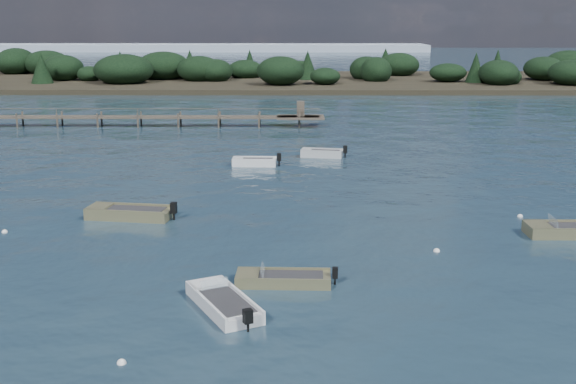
{
  "coord_description": "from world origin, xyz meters",
  "views": [
    {
      "loc": [
        3.07,
        -28.45,
        11.23
      ],
      "look_at": [
        2.84,
        14.0,
        1.0
      ],
      "focal_mm": 45.0,
      "sensor_mm": 36.0,
      "label": 1
    }
  ],
  "objects_px": {
    "dinghy_mid_grey": "(130,215)",
    "jetty": "(59,117)",
    "dinghy_mid_white_b": "(572,232)",
    "tender_far_grey_b": "(322,155)",
    "dinghy_near_olive": "(223,305)",
    "tender_far_white": "(254,163)",
    "dinghy_mid_white_a": "(283,281)"
  },
  "relations": [
    {
      "from": "dinghy_mid_white_a",
      "to": "tender_far_grey_b",
      "type": "relative_size",
      "value": 1.13
    },
    {
      "from": "dinghy_near_olive",
      "to": "dinghy_mid_white_a",
      "type": "bearing_deg",
      "value": 49.62
    },
    {
      "from": "dinghy_mid_white_a",
      "to": "tender_far_white",
      "type": "distance_m",
      "value": 25.99
    },
    {
      "from": "dinghy_mid_grey",
      "to": "tender_far_white",
      "type": "height_order",
      "value": "dinghy_mid_grey"
    },
    {
      "from": "dinghy_mid_white_b",
      "to": "tender_far_grey_b",
      "type": "xyz_separation_m",
      "value": [
        -12.39,
        22.27,
        0.02
      ]
    },
    {
      "from": "dinghy_mid_grey",
      "to": "dinghy_near_olive",
      "type": "relative_size",
      "value": 1.14
    },
    {
      "from": "dinghy_mid_white_b",
      "to": "tender_far_grey_b",
      "type": "relative_size",
      "value": 1.34
    },
    {
      "from": "dinghy_mid_grey",
      "to": "dinghy_near_olive",
      "type": "bearing_deg",
      "value": -63.46
    },
    {
      "from": "dinghy_near_olive",
      "to": "jetty",
      "type": "height_order",
      "value": "jetty"
    },
    {
      "from": "dinghy_mid_grey",
      "to": "jetty",
      "type": "xyz_separation_m",
      "value": [
        -15.43,
        36.31,
        0.8
      ]
    },
    {
      "from": "dinghy_mid_grey",
      "to": "jetty",
      "type": "relative_size",
      "value": 0.08
    },
    {
      "from": "dinghy_mid_white_a",
      "to": "tender_far_grey_b",
      "type": "bearing_deg",
      "value": 84.41
    },
    {
      "from": "dinghy_mid_grey",
      "to": "tender_far_white",
      "type": "distance_m",
      "value": 16.58
    },
    {
      "from": "dinghy_mid_white_b",
      "to": "tender_far_white",
      "type": "distance_m",
      "value": 25.74
    },
    {
      "from": "dinghy_mid_white_b",
      "to": "dinghy_mid_white_a",
      "type": "xyz_separation_m",
      "value": [
        -15.29,
        -7.29,
        -0.04
      ]
    },
    {
      "from": "tender_far_grey_b",
      "to": "tender_far_white",
      "type": "bearing_deg",
      "value": -145.77
    },
    {
      "from": "dinghy_mid_white_a",
      "to": "tender_far_grey_b",
      "type": "xyz_separation_m",
      "value": [
        2.89,
        29.56,
        0.05
      ]
    },
    {
      "from": "dinghy_mid_grey",
      "to": "dinghy_mid_white_b",
      "type": "xyz_separation_m",
      "value": [
        24.29,
        -3.3,
        -0.01
      ]
    },
    {
      "from": "dinghy_near_olive",
      "to": "dinghy_mid_white_a",
      "type": "relative_size",
      "value": 1.06
    },
    {
      "from": "tender_far_grey_b",
      "to": "jetty",
      "type": "bearing_deg",
      "value": 147.6
    },
    {
      "from": "jetty",
      "to": "dinghy_mid_grey",
      "type": "bearing_deg",
      "value": -66.97
    },
    {
      "from": "tender_far_grey_b",
      "to": "dinghy_mid_grey",
      "type": "bearing_deg",
      "value": -122.1
    },
    {
      "from": "dinghy_near_olive",
      "to": "tender_far_grey_b",
      "type": "distance_m",
      "value": 32.73
    },
    {
      "from": "dinghy_mid_white_a",
      "to": "tender_far_white",
      "type": "height_order",
      "value": "tender_far_white"
    },
    {
      "from": "tender_far_white",
      "to": "dinghy_mid_white_a",
      "type": "bearing_deg",
      "value": -84.37
    },
    {
      "from": "dinghy_mid_grey",
      "to": "tender_far_grey_b",
      "type": "height_order",
      "value": "dinghy_mid_grey"
    },
    {
      "from": "dinghy_mid_grey",
      "to": "tender_far_grey_b",
      "type": "distance_m",
      "value": 22.39
    },
    {
      "from": "dinghy_near_olive",
      "to": "jetty",
      "type": "relative_size",
      "value": 0.07
    },
    {
      "from": "dinghy_mid_grey",
      "to": "tender_far_grey_b",
      "type": "xyz_separation_m",
      "value": [
        11.9,
        18.97,
        0.01
      ]
    },
    {
      "from": "dinghy_mid_white_b",
      "to": "jetty",
      "type": "relative_size",
      "value": 0.08
    },
    {
      "from": "tender_far_grey_b",
      "to": "dinghy_mid_white_b",
      "type": "bearing_deg",
      "value": -60.9
    },
    {
      "from": "dinghy_mid_white_b",
      "to": "dinghy_mid_white_a",
      "type": "relative_size",
      "value": 1.18
    }
  ]
}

